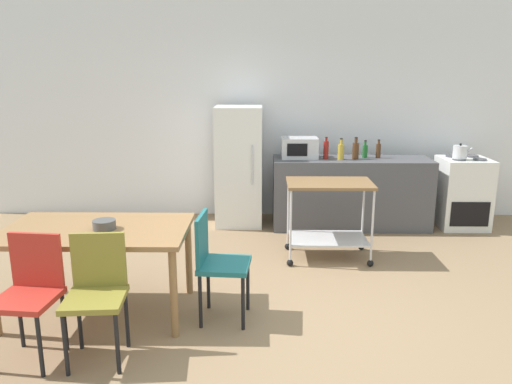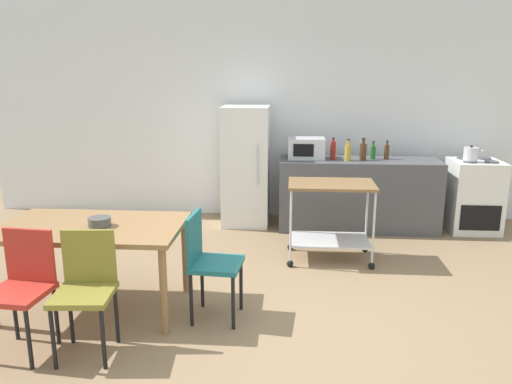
# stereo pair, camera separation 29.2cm
# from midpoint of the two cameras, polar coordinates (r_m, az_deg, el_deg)

# --- Properties ---
(ground_plane) EXTENTS (12.00, 12.00, 0.00)m
(ground_plane) POSITION_cam_midpoint_polar(r_m,az_deg,el_deg) (4.21, 5.12, -14.72)
(ground_plane) COLOR #8C7051
(back_wall) EXTENTS (8.40, 0.12, 2.90)m
(back_wall) POSITION_cam_midpoint_polar(r_m,az_deg,el_deg) (6.92, 5.02, 9.16)
(back_wall) COLOR white
(back_wall) RESTS_ON ground_plane
(kitchen_counter) EXTENTS (2.00, 0.64, 0.90)m
(kitchen_counter) POSITION_cam_midpoint_polar(r_m,az_deg,el_deg) (6.56, 12.78, -0.25)
(kitchen_counter) COLOR #4C4C51
(kitchen_counter) RESTS_ON ground_plane
(dining_table) EXTENTS (1.50, 0.90, 0.75)m
(dining_table) POSITION_cam_midpoint_polar(r_m,az_deg,el_deg) (4.36, -16.32, -4.63)
(dining_table) COLOR olive
(dining_table) RESTS_ON ground_plane
(chair_red) EXTENTS (0.44, 0.44, 0.89)m
(chair_red) POSITION_cam_midpoint_polar(r_m,az_deg,el_deg) (3.94, -23.16, -9.58)
(chair_red) COLOR #B72D23
(chair_red) RESTS_ON ground_plane
(chair_teal) EXTENTS (0.43, 0.43, 0.89)m
(chair_teal) POSITION_cam_midpoint_polar(r_m,az_deg,el_deg) (4.09, -3.40, -7.57)
(chair_teal) COLOR #1E666B
(chair_teal) RESTS_ON ground_plane
(chair_olive) EXTENTS (0.43, 0.43, 0.89)m
(chair_olive) POSITION_cam_midpoint_polar(r_m,az_deg,el_deg) (3.76, -16.71, -10.11)
(chair_olive) COLOR olive
(chair_olive) RESTS_ON ground_plane
(stove_oven) EXTENTS (0.60, 0.61, 0.92)m
(stove_oven) POSITION_cam_midpoint_polar(r_m,az_deg,el_deg) (6.95, 24.66, -0.39)
(stove_oven) COLOR white
(stove_oven) RESTS_ON ground_plane
(refrigerator) EXTENTS (0.60, 0.63, 1.55)m
(refrigerator) POSITION_cam_midpoint_polar(r_m,az_deg,el_deg) (6.53, 0.12, 2.96)
(refrigerator) COLOR white
(refrigerator) RESTS_ON ground_plane
(kitchen_cart) EXTENTS (0.91, 0.57, 0.85)m
(kitchen_cart) POSITION_cam_midpoint_polar(r_m,az_deg,el_deg) (5.38, 10.06, -1.86)
(kitchen_cart) COLOR brown
(kitchen_cart) RESTS_ON ground_plane
(microwave) EXTENTS (0.46, 0.35, 0.26)m
(microwave) POSITION_cam_midpoint_polar(r_m,az_deg,el_deg) (6.43, 7.06, 4.98)
(microwave) COLOR silver
(microwave) RESTS_ON kitchen_counter
(bottle_sparkling_water) EXTENTS (0.07, 0.07, 0.28)m
(bottle_sparkling_water) POSITION_cam_midpoint_polar(r_m,az_deg,el_deg) (6.40, 10.07, 4.72)
(bottle_sparkling_water) COLOR maroon
(bottle_sparkling_water) RESTS_ON kitchen_counter
(bottle_soy_sauce) EXTENTS (0.08, 0.08, 0.27)m
(bottle_soy_sauce) POSITION_cam_midpoint_polar(r_m,az_deg,el_deg) (6.35, 11.74, 4.48)
(bottle_soy_sauce) COLOR gold
(bottle_soy_sauce) RESTS_ON kitchen_counter
(bottle_vinegar) EXTENTS (0.08, 0.08, 0.28)m
(bottle_vinegar) POSITION_cam_midpoint_polar(r_m,az_deg,el_deg) (6.42, 13.40, 4.54)
(bottle_vinegar) COLOR #4C2D19
(bottle_vinegar) RESTS_ON kitchen_counter
(bottle_wine) EXTENTS (0.06, 0.06, 0.23)m
(bottle_wine) POSITION_cam_midpoint_polar(r_m,az_deg,el_deg) (6.54, 14.45, 4.44)
(bottle_wine) COLOR #1E6628
(bottle_wine) RESTS_ON kitchen_counter
(bottle_olive_oil) EXTENTS (0.06, 0.06, 0.24)m
(bottle_olive_oil) POSITION_cam_midpoint_polar(r_m,az_deg,el_deg) (6.56, 15.92, 4.45)
(bottle_olive_oil) COLOR #4C2D19
(bottle_olive_oil) RESTS_ON kitchen_counter
(fruit_bowl) EXTENTS (0.18, 0.18, 0.08)m
(fruit_bowl) POSITION_cam_midpoint_polar(r_m,az_deg,el_deg) (4.26, -15.55, -3.32)
(fruit_bowl) COLOR #4C4C4C
(fruit_bowl) RESTS_ON dining_table
(kettle) EXTENTS (0.24, 0.17, 0.19)m
(kettle) POSITION_cam_midpoint_polar(r_m,az_deg,el_deg) (6.71, 24.46, 3.96)
(kettle) COLOR silver
(kettle) RESTS_ON stove_oven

